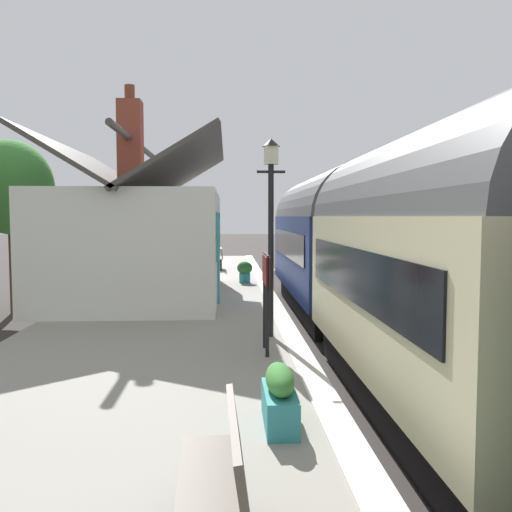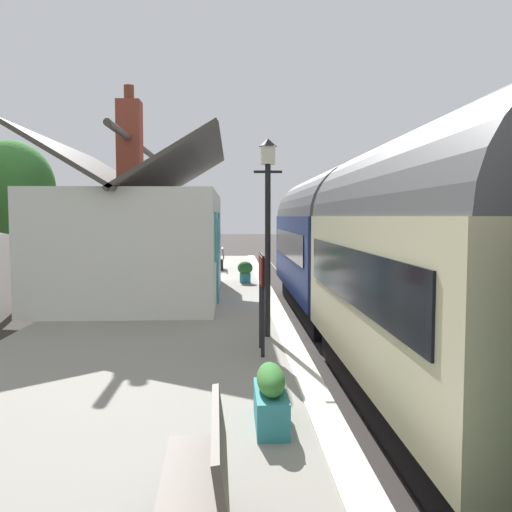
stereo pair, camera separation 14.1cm
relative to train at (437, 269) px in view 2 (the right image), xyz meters
name	(u,v)px [view 2 (the right image)]	position (x,y,z in m)	size (l,w,h in m)	color
ground_plane	(316,331)	(6.14, 0.90, -2.22)	(160.00, 160.00, 0.00)	#383330
platform	(178,316)	(6.14, 4.51, -1.79)	(32.00, 5.23, 0.85)	gray
platform_edge_coping	(271,299)	(6.14, 2.08, -1.36)	(32.00, 0.36, 0.02)	beige
rail_near	(377,328)	(6.14, -0.72, -2.15)	(52.00, 0.08, 0.14)	gray
rail_far	(323,328)	(6.14, 0.72, -2.15)	(52.00, 0.08, 0.14)	gray
train	(437,269)	(0.00, 0.00, 0.00)	(27.62, 2.73, 4.32)	black
station_building	(141,241)	(6.82, 5.54, 0.13)	(7.61, 4.40, 5.28)	white
bench_near_building	(202,478)	(-4.73, 3.28, -0.89)	(1.41, 0.47, 0.88)	brown
bench_platform_end	(220,258)	(14.34, 3.59, -0.89)	(1.41, 0.46, 0.88)	brown
planter_edge_near	(163,261)	(13.63, 5.82, -0.95)	(0.57, 0.57, 0.80)	#9E5138
planter_bench_left	(165,256)	(17.30, 6.17, -1.03)	(0.46, 0.46, 0.65)	teal
planter_bench_right	(271,397)	(-2.61, 2.69, -1.07)	(0.92, 0.32, 0.63)	teal
planter_by_door	(245,271)	(9.75, 2.67, -0.98)	(0.49, 0.49, 0.69)	teal
planter_edge_far	(207,255)	(15.30, 4.17, -0.87)	(0.70, 0.70, 0.96)	#9E5138
planter_corner_building	(160,263)	(11.44, 5.63, -0.88)	(0.74, 0.74, 0.96)	black
planter_under_sign	(139,266)	(11.70, 6.41, -0.99)	(0.50, 0.50, 0.74)	#9E5138
lamp_post_platform	(268,198)	(1.65, 2.45, 1.10)	(0.32, 0.50, 3.52)	black
station_sign_board	(262,278)	(0.49, 2.62, -0.18)	(0.96, 0.06, 1.57)	black
tree_distant	(12,188)	(9.16, 9.81, 1.64)	(2.84, 2.51, 5.31)	#4C3828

